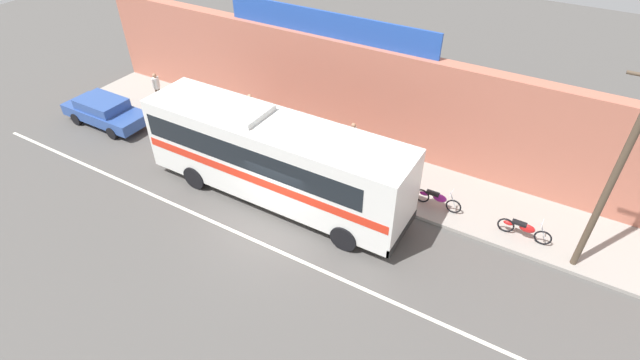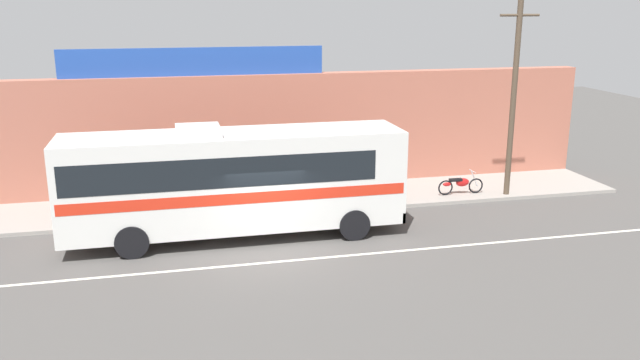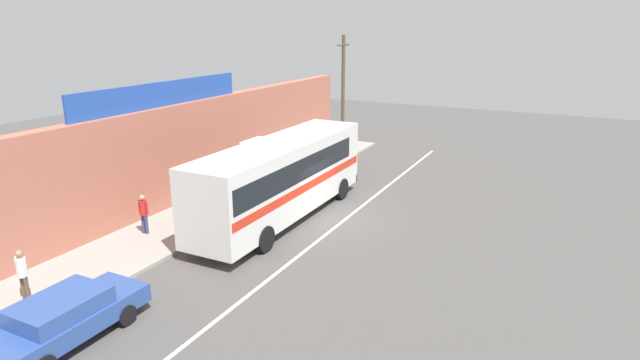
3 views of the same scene
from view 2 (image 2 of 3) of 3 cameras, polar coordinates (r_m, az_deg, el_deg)
name	(u,v)px [view 2 (image 2 of 3)]	position (r m, az deg, el deg)	size (l,w,h in m)	color
ground_plane	(269,253)	(20.84, -4.40, -6.30)	(70.00, 70.00, 0.00)	#4F4C49
sidewalk_slab	(249,203)	(25.69, -6.21, -2.00)	(30.00, 3.60, 0.14)	gray
storefront_facade	(240,134)	(27.19, -6.92, 4.01)	(30.00, 0.70, 4.80)	#B26651
storefront_billboard	(194,62)	(26.65, -10.83, 10.04)	(10.27, 0.12, 1.10)	#234CAD
road_center_stripe	(274,262)	(20.10, -4.04, -7.11)	(30.00, 0.14, 0.01)	silver
intercity_bus	(232,177)	(21.72, -7.62, 0.24)	(11.08, 2.64, 3.78)	silver
utility_pole	(514,97)	(26.74, 16.43, 6.95)	(1.60, 0.22, 7.60)	brown
motorcycle_purple	(460,184)	(26.93, 12.05, -0.34)	(1.93, 0.56, 0.94)	black
motorcycle_red	(381,189)	(25.77, 5.29, -0.77)	(1.91, 0.56, 0.94)	black
pedestrian_by_curb	(260,172)	(26.01, -5.22, 0.72)	(0.30, 0.48, 1.73)	brown
pedestrian_far_left	(110,182)	(25.85, -17.74, -0.16)	(0.30, 0.48, 1.65)	navy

